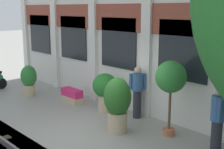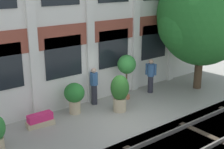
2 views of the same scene
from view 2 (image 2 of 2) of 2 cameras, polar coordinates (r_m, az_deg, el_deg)
ground_plane at (r=12.38m, az=2.53°, el=-8.22°), size 80.00×80.00×0.00m
apartment_facade at (r=13.35m, az=-4.82°, el=12.34°), size 15.85×0.64×8.42m
broadleaf_tree at (r=15.57m, az=16.28°, el=9.95°), size 4.56×4.35×6.04m
potted_plant_fluted_column at (r=12.81m, az=1.44°, el=-3.09°), size 0.77×0.77×1.56m
potted_plant_ribbed_drum at (r=12.71m, az=-6.88°, el=-3.78°), size 0.83×0.83×1.29m
potted_plant_square_trough at (r=12.08m, az=-12.99°, el=-8.13°), size 1.07×0.50×0.49m
potted_plant_tall_urn at (r=13.92m, az=2.70°, el=1.65°), size 0.83×0.83×2.06m
resident_by_doorway at (r=15.00m, az=7.10°, el=-0.07°), size 0.35×0.44×1.65m
resident_watching_tracks at (r=13.52m, az=-3.30°, el=-1.92°), size 0.37×0.43×1.65m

